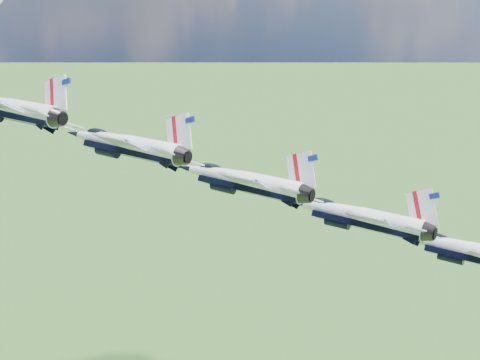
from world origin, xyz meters
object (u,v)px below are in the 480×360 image
jet_2 (240,180)px  jet_4 (471,251)px  jet_3 (356,216)px  jet_0 (6,108)px  jet_1 (123,144)px

jet_2 → jet_4: size_ratio=1.00×
jet_4 → jet_3: bearing=118.0°
jet_0 → jet_4: (38.25, -29.58, -14.37)m
jet_2 → jet_3: size_ratio=1.00×
jet_1 → jet_2: (9.56, -7.40, -3.59)m
jet_3 → jet_4: 12.61m
jet_0 → jet_3: jet_0 is taller
jet_0 → jet_2: bearing=-62.0°
jet_3 → jet_1: bearing=118.0°
jet_0 → jet_2: 25.22m
jet_0 → jet_1: jet_0 is taller
jet_2 → jet_4: 25.22m
jet_0 → jet_1: size_ratio=1.00×
jet_1 → jet_4: 37.83m
jet_1 → jet_4: jet_1 is taller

